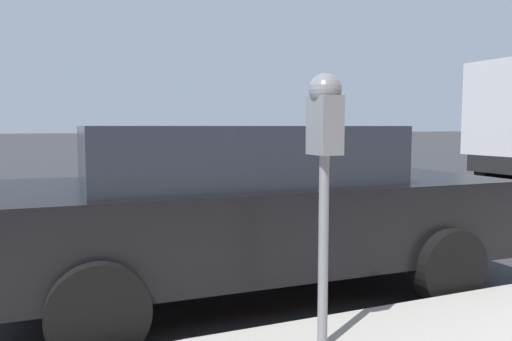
# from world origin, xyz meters

# --- Properties ---
(ground_plane) EXTENTS (220.00, 220.00, 0.00)m
(ground_plane) POSITION_xyz_m (0.00, 0.00, 0.00)
(ground_plane) COLOR #333335
(parking_meter) EXTENTS (0.21, 0.19, 1.62)m
(parking_meter) POSITION_xyz_m (-2.62, 0.73, 1.39)
(parking_meter) COLOR gray
(parking_meter) RESTS_ON sidewalk
(car_black) EXTENTS (2.14, 4.49, 1.47)m
(car_black) POSITION_xyz_m (-1.08, 0.59, 0.78)
(car_black) COLOR black
(car_black) RESTS_ON ground_plane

